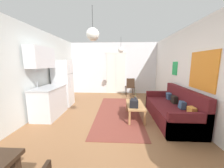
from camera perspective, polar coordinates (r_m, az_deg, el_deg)
name	(u,v)px	position (r m, az deg, el deg)	size (l,w,h in m)	color
ground_plane	(109,125)	(3.57, -1.47, -17.90)	(4.96, 7.55, 0.10)	#8E603D
wall_back	(114,69)	(6.69, 0.80, 6.93)	(4.56, 0.13, 2.61)	silver
wall_right	(201,75)	(3.74, 34.94, 3.44)	(0.12, 7.15, 2.61)	white
wall_left	(23,74)	(4.02, -35.18, 3.71)	(0.12, 7.15, 2.61)	silver
area_rug	(118,112)	(4.24, 2.77, -12.49)	(1.34, 3.22, 0.01)	brown
couch	(173,110)	(4.02, 25.66, -10.55)	(0.88, 2.09, 0.90)	#5B191E
coffee_table	(135,106)	(3.80, 10.25, -9.54)	(0.47, 1.03, 0.42)	#B27F4C
bamboo_vase	(136,100)	(3.92, 10.54, -6.86)	(0.09, 0.09, 0.38)	#2D2D33
handbag	(134,103)	(3.52, 9.72, -8.42)	(0.24, 0.31, 0.31)	black
refrigerator	(63,83)	(5.06, -21.14, 0.38)	(0.64, 0.58, 1.70)	white
kitchen_counter	(47,91)	(4.20, -26.97, -3.01)	(0.64, 1.11, 2.03)	silver
accent_chair	(130,86)	(6.12, 8.09, -0.97)	(0.46, 0.44, 0.88)	#382619
pendant_lamp_near	(93,34)	(2.55, -8.62, 21.16)	(0.24, 0.24, 0.62)	black
pendant_lamp_far	(121,50)	(5.27, 4.00, 15.05)	(0.24, 0.24, 0.62)	black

